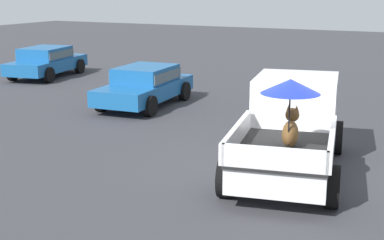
# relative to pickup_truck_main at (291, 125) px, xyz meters

# --- Properties ---
(ground_plane) EXTENTS (80.00, 80.00, 0.00)m
(ground_plane) POSITION_rel_pickup_truck_main_xyz_m (-0.43, -0.08, -0.96)
(ground_plane) COLOR #38383D
(pickup_truck_main) EXTENTS (5.31, 3.01, 2.28)m
(pickup_truck_main) POSITION_rel_pickup_truck_main_xyz_m (0.00, 0.00, 0.00)
(pickup_truck_main) COLOR black
(pickup_truck_main) RESTS_ON ground
(parked_sedan_near) EXTENTS (4.53, 2.51, 1.33)m
(parked_sedan_near) POSITION_rel_pickup_truck_main_xyz_m (7.37, 13.35, -0.22)
(parked_sedan_near) COLOR black
(parked_sedan_near) RESTS_ON ground
(parked_sedan_far) EXTENTS (4.41, 2.21, 1.33)m
(parked_sedan_far) POSITION_rel_pickup_truck_main_xyz_m (4.15, 6.29, -0.22)
(parked_sedan_far) COLOR black
(parked_sedan_far) RESTS_ON ground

